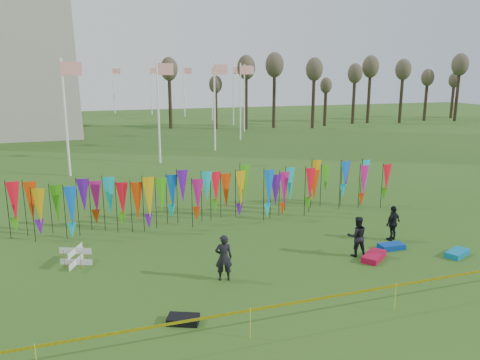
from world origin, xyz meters
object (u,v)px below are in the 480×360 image
object	(u,v)px
kite_bag_blue	(391,246)
kite_bag_teal	(457,253)
person_right	(393,223)
kite_bag_red	(374,256)
person_mid	(357,236)
kite_bag_black	(183,320)
box_kite	(76,256)
person_left	(224,258)

from	to	relation	value
kite_bag_blue	kite_bag_teal	world-z (taller)	kite_bag_teal
person_right	kite_bag_red	bearing A→B (deg)	18.45
person_mid	kite_bag_red	distance (m)	0.98
person_right	kite_bag_black	bearing A→B (deg)	1.08
kite_bag_black	kite_bag_red	bearing A→B (deg)	15.89
box_kite	kite_bag_teal	bearing A→B (deg)	-15.16
person_mid	kite_bag_teal	world-z (taller)	person_mid
person_left	person_right	xyz separation A→B (m)	(8.01, 1.48, -0.06)
person_right	kite_bag_blue	xyz separation A→B (m)	(-0.67, -0.87, -0.66)
kite_bag_black	person_left	bearing A→B (deg)	50.79
person_right	kite_bag_black	distance (m)	10.70
kite_bag_red	person_right	bearing A→B (deg)	38.53
box_kite	kite_bag_blue	size ratio (longest dim) A/B	0.69
kite_bag_red	person_left	bearing A→B (deg)	178.92
person_right	kite_bag_black	size ratio (longest dim) A/B	1.69
person_left	kite_bag_black	world-z (taller)	person_left
kite_bag_teal	box_kite	bearing A→B (deg)	164.84
kite_bag_black	kite_bag_teal	xyz separation A→B (m)	(11.29, 1.52, 0.00)
person_mid	kite_bag_red	xyz separation A→B (m)	(0.44, -0.55, -0.69)
kite_bag_blue	kite_bag_black	size ratio (longest dim) A/B	1.13
box_kite	kite_bag_blue	distance (m)	12.45
box_kite	kite_bag_red	bearing A→B (deg)	-15.91
person_left	kite_bag_blue	xyz separation A→B (m)	(7.35, 0.61, -0.72)
kite_bag_teal	person_mid	bearing A→B (deg)	160.93
box_kite	kite_bag_red	size ratio (longest dim) A/B	0.55
person_mid	kite_bag_blue	xyz separation A→B (m)	(1.76, 0.17, -0.70)
kite_bag_black	person_right	bearing A→B (deg)	21.17
kite_bag_teal	person_left	bearing A→B (deg)	174.73
person_left	kite_bag_black	size ratio (longest dim) A/B	1.83
person_right	kite_bag_red	xyz separation A→B (m)	(-2.00, -1.59, -0.64)
person_left	box_kite	bearing A→B (deg)	-20.48
kite_bag_black	kite_bag_teal	size ratio (longest dim) A/B	0.80
person_right	kite_bag_teal	size ratio (longest dim) A/B	1.35
person_left	kite_bag_red	world-z (taller)	person_left
person_left	kite_bag_black	distance (m)	3.15
person_mid	kite_bag_red	bearing A→B (deg)	143.65
person_right	kite_bag_teal	xyz separation A→B (m)	(1.33, -2.34, -0.65)
box_kite	person_right	bearing A→B (deg)	-6.70
box_kite	person_left	distance (m)	5.73
box_kite	kite_bag_blue	bearing A→B (deg)	-11.04
person_left	kite_bag_blue	size ratio (longest dim) A/B	1.62
person_left	kite_bag_blue	world-z (taller)	person_left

